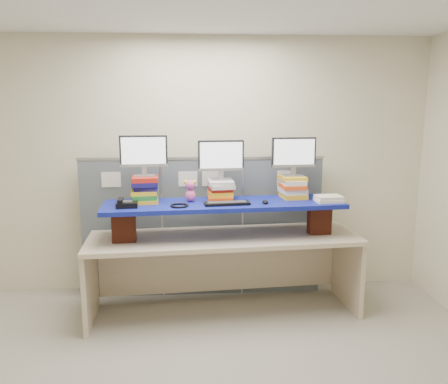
{
  "coord_description": "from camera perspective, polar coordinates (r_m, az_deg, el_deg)",
  "views": [
    {
      "loc": [
        -0.04,
        -2.81,
        2.02
      ],
      "look_at": [
        0.2,
        1.3,
        1.24
      ],
      "focal_mm": 35.0,
      "sensor_mm": 36.0,
      "label": 1
    }
  ],
  "objects": [
    {
      "name": "room",
      "position": [
        2.88,
        -2.51,
        -1.73
      ],
      "size": [
        5.0,
        4.0,
        2.8
      ],
      "color": "beige",
      "rests_on": "ground"
    },
    {
      "name": "cubicle_partition",
      "position": [
        4.76,
        -2.82,
        -4.53
      ],
      "size": [
        2.6,
        0.06,
        1.53
      ],
      "color": "#525960",
      "rests_on": "ground"
    },
    {
      "name": "desk",
      "position": [
        4.34,
        0.0,
        -7.8
      ],
      "size": [
        2.69,
        0.98,
        0.8
      ],
      "rotation": [
        0.0,
        0.0,
        0.08
      ],
      "color": "beige",
      "rests_on": "ground"
    },
    {
      "name": "brick_pier_left",
      "position": [
        4.18,
        -12.94,
        -4.37
      ],
      "size": [
        0.23,
        0.14,
        0.3
      ],
      "primitive_type": "cube",
      "rotation": [
        0.0,
        0.0,
        0.08
      ],
      "color": "maroon",
      "rests_on": "desk"
    },
    {
      "name": "brick_pier_right",
      "position": [
        4.44,
        12.35,
        -3.48
      ],
      "size": [
        0.23,
        0.14,
        0.3
      ],
      "primitive_type": "cube",
      "rotation": [
        0.0,
        0.0,
        0.08
      ],
      "color": "maroon",
      "rests_on": "desk"
    },
    {
      "name": "blue_board",
      "position": [
        4.22,
        0.0,
        -1.62
      ],
      "size": [
        2.34,
        0.76,
        0.04
      ],
      "primitive_type": "cube",
      "rotation": [
        0.0,
        0.0,
        0.08
      ],
      "color": "#130B8B",
      "rests_on": "brick_pier_left"
    },
    {
      "name": "book_stack_left",
      "position": [
        4.26,
        -10.29,
        0.35
      ],
      "size": [
        0.28,
        0.32,
        0.25
      ],
      "color": "yellow",
      "rests_on": "blue_board"
    },
    {
      "name": "book_stack_center",
      "position": [
        4.3,
        -0.49,
        0.28
      ],
      "size": [
        0.27,
        0.33,
        0.2
      ],
      "color": "#F85217",
      "rests_on": "blue_board"
    },
    {
      "name": "book_stack_right",
      "position": [
        4.46,
        8.95,
        0.64
      ],
      "size": [
        0.27,
        0.31,
        0.22
      ],
      "color": "yellow",
      "rests_on": "blue_board"
    },
    {
      "name": "monitor_left",
      "position": [
        4.22,
        -10.45,
        5.0
      ],
      "size": [
        0.45,
        0.14,
        0.39
      ],
      "rotation": [
        0.0,
        0.0,
        0.08
      ],
      "color": "#9B9BA0",
      "rests_on": "book_stack_left"
    },
    {
      "name": "monitor_center",
      "position": [
        4.26,
        -0.39,
        4.52
      ],
      "size": [
        0.45,
        0.14,
        0.39
      ],
      "rotation": [
        0.0,
        0.0,
        0.08
      ],
      "color": "#9B9BA0",
      "rests_on": "book_stack_center"
    },
    {
      "name": "monitor_right",
      "position": [
        4.41,
        9.09,
        4.89
      ],
      "size": [
        0.45,
        0.14,
        0.39
      ],
      "rotation": [
        0.0,
        0.0,
        0.08
      ],
      "color": "#9B9BA0",
      "rests_on": "book_stack_right"
    },
    {
      "name": "keyboard",
      "position": [
        4.1,
        0.39,
        -1.48
      ],
      "size": [
        0.44,
        0.19,
        0.03
      ],
      "rotation": [
        0.0,
        0.0,
        0.12
      ],
      "color": "black",
      "rests_on": "blue_board"
    },
    {
      "name": "mouse",
      "position": [
        4.17,
        5.4,
        -1.29
      ],
      "size": [
        0.07,
        0.11,
        0.03
      ],
      "primitive_type": "ellipsoid",
      "rotation": [
        0.0,
        0.0,
        -0.19
      ],
      "color": "black",
      "rests_on": "blue_board"
    },
    {
      "name": "desk_phone",
      "position": [
        4.1,
        -12.65,
        -1.51
      ],
      "size": [
        0.21,
        0.19,
        0.08
      ],
      "rotation": [
        0.0,
        0.0,
        0.1
      ],
      "color": "black",
      "rests_on": "blue_board"
    },
    {
      "name": "headset",
      "position": [
        4.04,
        -5.87,
        -1.76
      ],
      "size": [
        0.22,
        0.22,
        0.02
      ],
      "primitive_type": "torus",
      "rotation": [
        0.0,
        0.0,
        0.4
      ],
      "color": "black",
      "rests_on": "blue_board"
    },
    {
      "name": "plush_toy",
      "position": [
        4.23,
        -4.42,
        0.19
      ],
      "size": [
        0.12,
        0.09,
        0.21
      ],
      "rotation": [
        0.0,
        0.0,
        0.24
      ],
      "color": "#E6579C",
      "rests_on": "blue_board"
    },
    {
      "name": "binder_stack",
      "position": [
        4.34,
        13.52,
        -0.87
      ],
      "size": [
        0.27,
        0.22,
        0.06
      ],
      "rotation": [
        0.0,
        0.0,
        0.08
      ],
      "color": "#F2E7CE",
      "rests_on": "blue_board"
    }
  ]
}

